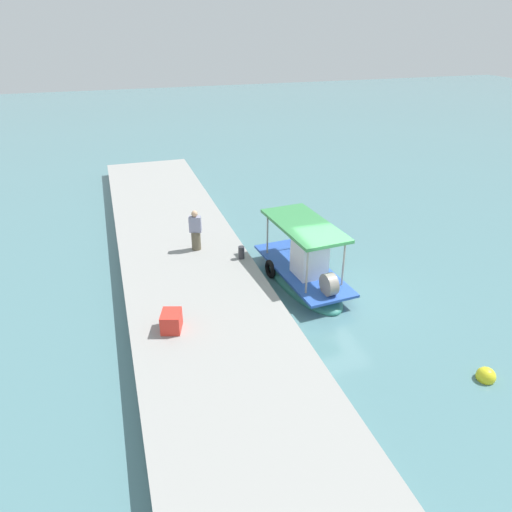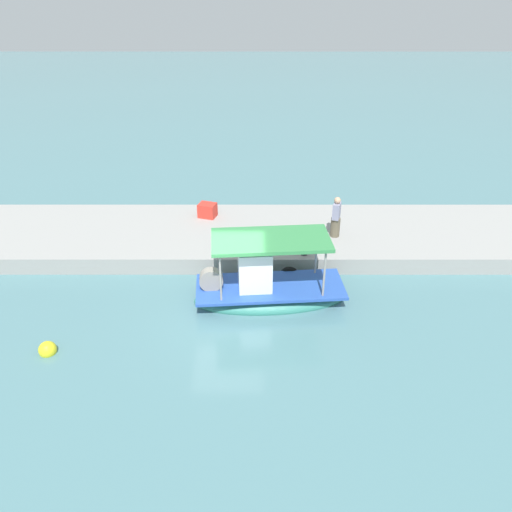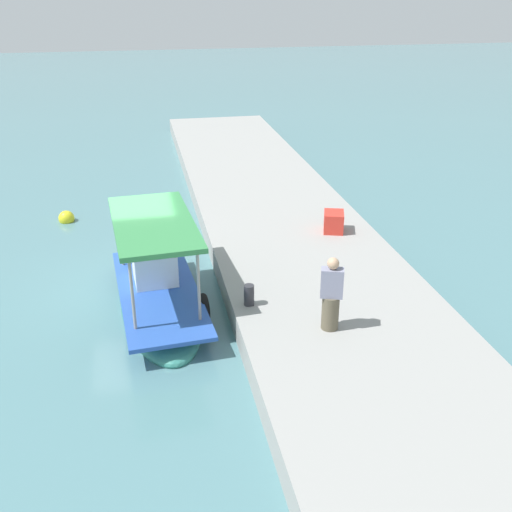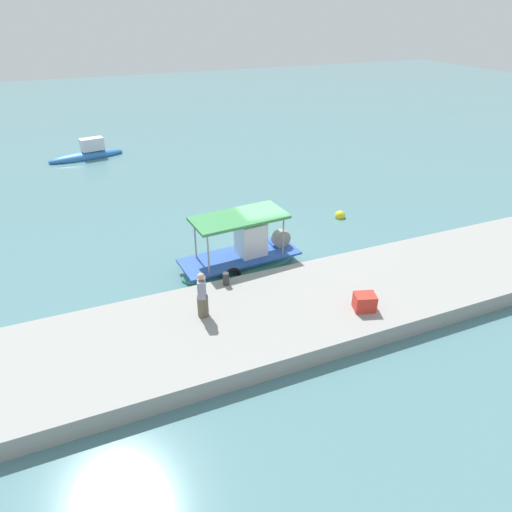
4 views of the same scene
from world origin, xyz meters
name	(u,v)px [view 2 (image 2 of 4)]	position (x,y,z in m)	size (l,w,h in m)	color
ground_plane	(227,312)	(0.00, 0.00, 0.00)	(120.00, 120.00, 0.00)	slate
dock_quay	(232,236)	(0.00, -4.83, 0.33)	(36.00, 4.98, 0.66)	#959591
main_fishing_boat	(267,289)	(-1.36, -0.71, 0.45)	(5.39, 2.31, 2.75)	#348274
fisherman_near_bollard	(336,219)	(-4.15, -4.26, 1.42)	(0.47, 0.53, 1.68)	brown
mooring_bollard	(304,249)	(-2.80, -2.74, 0.91)	(0.24, 0.24, 0.50)	#2D2D33
cargo_crate	(207,210)	(1.11, -6.06, 0.95)	(0.72, 0.58, 0.59)	red
marker_buoy	(48,350)	(5.26, 2.08, 0.11)	(0.54, 0.54, 0.54)	yellow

